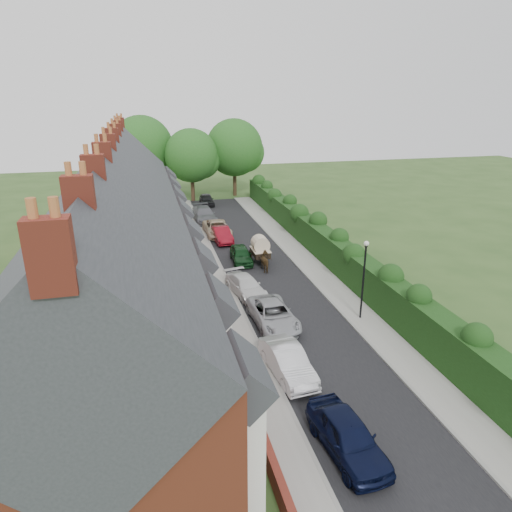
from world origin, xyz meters
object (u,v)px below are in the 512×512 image
(lamppost, at_px, (364,270))
(car_beige, at_px, (217,228))
(car_grey, at_px, (204,215))
(car_silver_b, at_px, (273,315))
(car_green, at_px, (241,255))
(horse, at_px, (266,262))
(car_navy, at_px, (347,436))
(car_black, at_px, (207,200))
(car_red, at_px, (222,235))
(car_silver_a, at_px, (288,362))
(horse_cart, at_px, (260,247))
(car_white, at_px, (246,286))

(lamppost, height_order, car_beige, lamppost)
(lamppost, height_order, car_grey, lamppost)
(car_silver_b, xyz_separation_m, car_green, (0.40, 11.23, -0.02))
(car_grey, bearing_deg, horse, -83.33)
(lamppost, relative_size, car_silver_b, 1.02)
(lamppost, xyz_separation_m, car_navy, (-5.56, -10.20, -2.52))
(car_silver_b, xyz_separation_m, car_beige, (-0.31, 19.34, 0.01))
(car_black, bearing_deg, car_red, -91.65)
(car_silver_a, relative_size, car_green, 1.12)
(lamppost, relative_size, car_silver_a, 1.15)
(car_silver_a, distance_m, horse_cart, 16.21)
(lamppost, bearing_deg, car_white, 138.85)
(car_green, relative_size, car_beige, 0.77)
(car_white, bearing_deg, car_green, 68.99)
(horse, bearing_deg, car_silver_b, 75.15)
(car_navy, bearing_deg, horse_cart, 79.34)
(car_navy, bearing_deg, car_red, 84.98)
(car_red, height_order, horse, horse)
(car_silver_a, height_order, car_white, car_silver_a)
(lamppost, xyz_separation_m, car_silver_b, (-5.51, 0.57, -2.59))
(car_silver_b, height_order, car_black, car_silver_b)
(car_white, relative_size, car_black, 1.10)
(car_white, height_order, horse, horse)
(car_red, xyz_separation_m, car_beige, (-0.08, 2.10, 0.02))
(horse_cart, bearing_deg, car_green, 164.73)
(car_green, bearing_deg, lamppost, -63.17)
(car_grey, relative_size, car_black, 1.35)
(car_silver_a, distance_m, car_white, 9.98)
(horse, relative_size, horse_cart, 0.55)
(car_red, relative_size, car_grey, 0.77)
(car_black, bearing_deg, car_navy, -89.66)
(car_silver_a, bearing_deg, car_red, 83.01)
(car_navy, relative_size, car_white, 1.02)
(car_white, bearing_deg, car_beige, 76.91)
(car_green, bearing_deg, car_white, -95.83)
(car_silver_b, bearing_deg, car_white, 95.68)
(car_red, bearing_deg, lamppost, -75.40)
(car_green, distance_m, car_grey, 13.66)
(car_silver_a, distance_m, car_green, 16.44)
(horse_cart, bearing_deg, car_navy, -95.29)
(horse, xyz_separation_m, horse_cart, (-0.00, 1.92, 0.57))
(car_navy, height_order, horse, car_navy)
(car_green, height_order, car_beige, car_beige)
(car_white, height_order, horse_cart, horse_cart)
(car_navy, height_order, car_black, car_navy)
(car_red, bearing_deg, car_beige, 88.98)
(car_beige, relative_size, horse_cart, 1.60)
(lamppost, distance_m, car_beige, 20.90)
(car_silver_a, height_order, car_beige, car_silver_a)
(lamppost, bearing_deg, car_green, 113.41)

